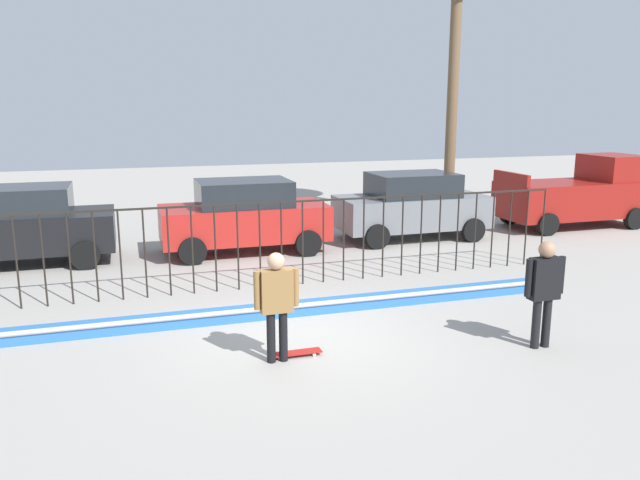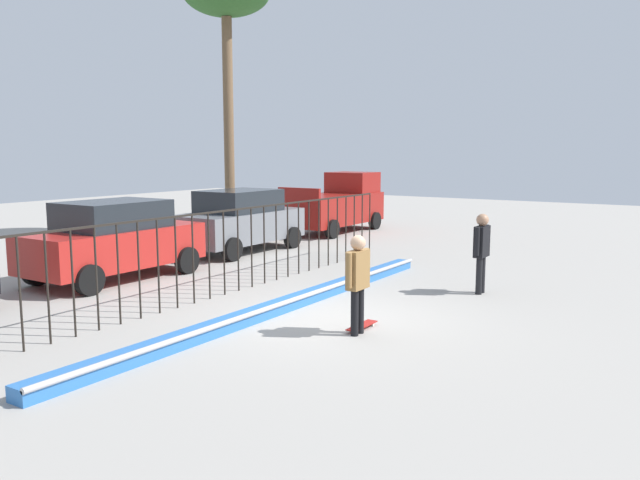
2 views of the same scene
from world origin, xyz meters
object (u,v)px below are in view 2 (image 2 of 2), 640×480
parked_car_red (114,239)px  camera_operator (482,246)px  parked_car_gray (240,220)px  skateboarder (358,275)px  skateboard (362,326)px  pickup_truck (336,204)px

parked_car_red → camera_operator: bearing=-67.1°
parked_car_gray → skateboarder: bearing=-125.0°
skateboard → pickup_truck: size_ratio=0.17×
skateboard → pickup_truck: 13.59m
skateboard → parked_car_red: size_ratio=0.19×
camera_operator → pickup_truck: 11.14m
skateboard → parked_car_gray: (5.47, 7.36, 0.91)m
camera_operator → parked_car_red: bearing=-35.7°
skateboard → camera_operator: bearing=-6.7°
skateboarder → parked_car_gray: parked_car_gray is taller
skateboard → parked_car_gray: parked_car_gray is taller
skateboard → pickup_truck: (11.32, 7.45, 0.98)m
parked_car_gray → parked_car_red: bearing=-174.5°
camera_operator → skateboarder: bearing=22.0°
camera_operator → pickup_truck: bearing=-100.4°
skateboarder → skateboard: skateboarder is taller
skateboarder → parked_car_red: parked_car_red is taller
camera_operator → pickup_truck: pickup_truck is taller
skateboarder → pickup_truck: 13.87m
skateboarder → camera_operator: size_ratio=0.97×
skateboard → parked_car_red: (0.54, 7.14, 0.91)m
skateboarder → pickup_truck: bearing=47.3°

